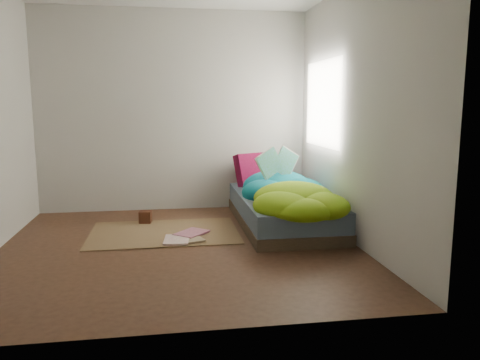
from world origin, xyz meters
The scene contains 12 objects.
ground centered at (0.00, 0.00, 0.00)m, with size 3.50×3.50×0.00m, color #3C2417.
room_walls centered at (0.01, 0.01, 1.63)m, with size 3.54×3.54×2.62m.
bed centered at (1.22, 0.72, 0.17)m, with size 1.00×2.00×0.34m.
duvet centered at (1.22, 0.50, 0.51)m, with size 0.96×1.84×0.34m, color #085F81, non-canonical shape.
rug centered at (-0.15, 0.55, 0.01)m, with size 1.60×1.10×0.01m, color brown.
pillow_floral centered at (1.29, 1.54, 0.40)m, with size 0.53×0.33×0.12m, color beige.
pillow_magenta centered at (0.98, 1.49, 0.55)m, with size 0.42×0.13×0.42m, color #430418.
open_book centered at (1.17, 0.79, 0.82)m, with size 0.47×0.10×0.29m, color #2C893A, non-canonical shape.
wooden_box centered at (-0.37, 1.01, 0.08)m, with size 0.14×0.14×0.14m, color black.
floor_book_a centered at (-0.15, 0.19, 0.03)m, with size 0.25×0.35×0.03m, color silver.
floor_book_b centered at (0.04, 0.47, 0.03)m, with size 0.26×0.35×0.03m, color #C37081.
floor_book_c centered at (0.01, 0.17, 0.02)m, with size 0.22×0.30×0.02m, color tan.
Camera 1 is at (-0.10, -4.48, 1.40)m, focal length 35.00 mm.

